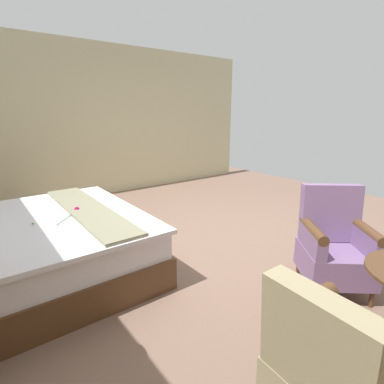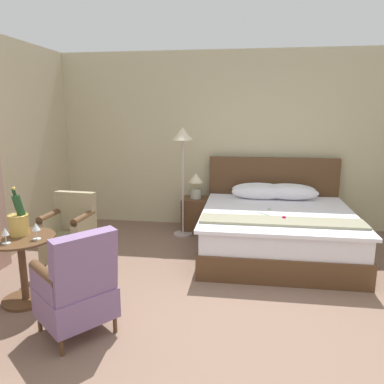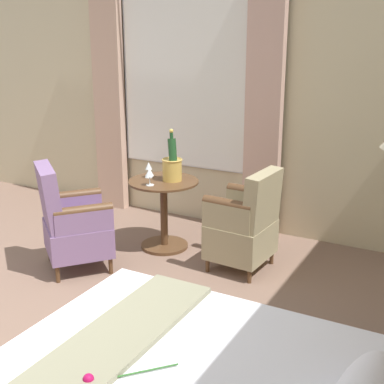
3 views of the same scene
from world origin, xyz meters
name	(u,v)px [view 3 (image 3 of 3)]	position (x,y,z in m)	size (l,w,h in m)	color
wall_window_side	(187,91)	(-3.07, 0.00, 1.39)	(0.27, 6.33, 2.78)	beige
side_table_round	(164,210)	(-2.15, 0.25, 0.38)	(0.66, 0.66, 0.67)	#543720
champagne_bucket	(172,166)	(-2.20, 0.33, 0.81)	(0.19, 0.19, 0.48)	gold
wine_glass_near_bucket	(149,167)	(-2.18, 0.08, 0.77)	(0.07, 0.07, 0.15)	white
wine_glass_near_edge	(150,173)	(-1.96, 0.23, 0.78)	(0.08, 0.08, 0.16)	white
armchair_by_window	(245,225)	(-2.07, 1.12, 0.41)	(0.55, 0.54, 0.90)	#543720
armchair_facing_bed	(71,223)	(-1.37, -0.21, 0.42)	(0.78, 0.77, 0.94)	#543720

